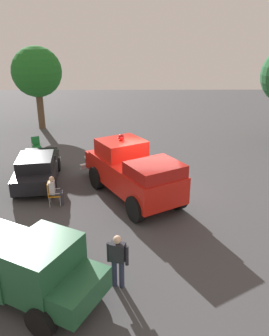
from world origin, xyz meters
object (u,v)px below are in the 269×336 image
object	(u,v)px
classic_hot_rod	(37,168)
spectator_standing	(118,258)
vintage_fire_truck	(132,170)
oak_tree_right	(37,72)
parked_pickup	(18,263)
spectator_seated	(55,190)
lawn_chair_by_car	(36,144)
lawn_chair_near_truck	(52,192)

from	to	relation	value
classic_hot_rod	spectator_standing	size ratio (longest dim) A/B	2.72
vintage_fire_truck	oak_tree_right	bearing A→B (deg)	120.15
vintage_fire_truck	oak_tree_right	xyz separation A→B (m)	(-6.73, 11.58, 2.91)
parked_pickup	spectator_seated	distance (m)	5.24
parked_pickup	spectator_seated	bearing A→B (deg)	91.27
vintage_fire_truck	parked_pickup	distance (m)	6.81
vintage_fire_truck	lawn_chair_by_car	distance (m)	8.08
parked_pickup	classic_hot_rod	bearing A→B (deg)	100.56
vintage_fire_truck	parked_pickup	size ratio (longest dim) A/B	1.23
spectator_standing	oak_tree_right	world-z (taller)	oak_tree_right
classic_hot_rod	spectator_seated	distance (m)	2.64
lawn_chair_near_truck	spectator_seated	world-z (taller)	spectator_seated
lawn_chair_near_truck	oak_tree_right	world-z (taller)	oak_tree_right
oak_tree_right	vintage_fire_truck	bearing A→B (deg)	-59.85
lawn_chair_by_car	spectator_seated	distance (m)	7.01
lawn_chair_by_car	oak_tree_right	xyz separation A→B (m)	(-1.06, 5.85, 3.51)
parked_pickup	lawn_chair_by_car	xyz separation A→B (m)	(-2.56, 11.80, -0.40)
vintage_fire_truck	oak_tree_right	distance (m)	13.70
parked_pickup	spectator_standing	xyz separation A→B (m)	(2.68, 0.21, -0.02)
lawn_chair_near_truck	spectator_seated	xyz separation A→B (m)	(0.13, 0.02, 0.11)
parked_pickup	spectator_seated	size ratio (longest dim) A/B	3.94
spectator_seated	vintage_fire_truck	bearing A→B (deg)	14.63
lawn_chair_by_car	classic_hot_rod	bearing A→B (deg)	-74.78
spectator_seated	spectator_standing	xyz separation A→B (m)	(2.79, -5.02, 0.27)
spectator_standing	classic_hot_rod	bearing A→B (deg)	119.13
oak_tree_right	classic_hot_rod	bearing A→B (deg)	-77.60
parked_pickup	lawn_chair_near_truck	size ratio (longest dim) A/B	4.99
vintage_fire_truck	spectator_seated	distance (m)	3.36
spectator_seated	oak_tree_right	distance (m)	13.35
spectator_seated	oak_tree_right	size ratio (longest dim) A/B	0.22
lawn_chair_near_truck	oak_tree_right	xyz separation A→B (m)	(-3.38, 12.44, 3.51)
lawn_chair_near_truck	spectator_seated	distance (m)	0.17
classic_hot_rod	spectator_standing	distance (m)	8.38
classic_hot_rod	lawn_chair_near_truck	size ratio (longest dim) A/B	4.47
parked_pickup	oak_tree_right	xyz separation A→B (m)	(-3.63, 17.65, 3.11)
classic_hot_rod	spectator_standing	bearing A→B (deg)	-60.87
spectator_seated	oak_tree_right	world-z (taller)	oak_tree_right
classic_hot_rod	parked_pickup	distance (m)	7.66
oak_tree_right	spectator_standing	bearing A→B (deg)	-70.12
lawn_chair_near_truck	oak_tree_right	distance (m)	13.36
classic_hot_rod	spectator_seated	bearing A→B (deg)	-60.76
lawn_chair_near_truck	lawn_chair_by_car	bearing A→B (deg)	109.39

